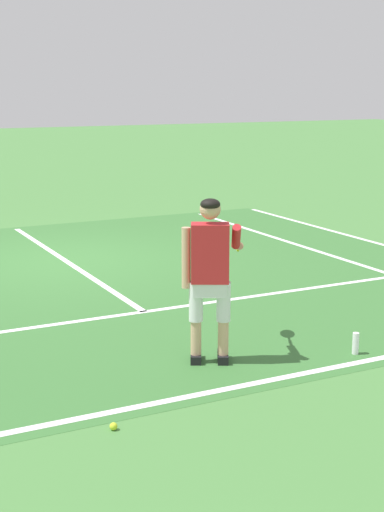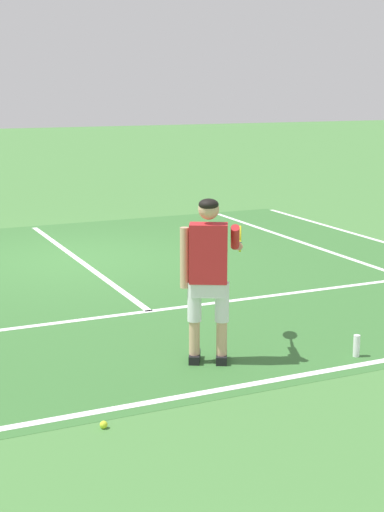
{
  "view_description": "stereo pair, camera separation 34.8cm",
  "coord_description": "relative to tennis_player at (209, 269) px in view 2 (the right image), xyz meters",
  "views": [
    {
      "loc": [
        -3.65,
        -11.84,
        2.8
      ],
      "look_at": [
        -0.11,
        -4.84,
        1.05
      ],
      "focal_mm": 53.73,
      "sensor_mm": 36.0,
      "label": 1
    },
    {
      "loc": [
        -3.34,
        -11.99,
        2.8
      ],
      "look_at": [
        -0.11,
        -4.84,
        1.05
      ],
      "focal_mm": 53.73,
      "sensor_mm": 36.0,
      "label": 2
    }
  ],
  "objects": [
    {
      "name": "line_baseline",
      "position": [
        0.09,
        -0.73,
        -0.99
      ],
      "size": [
        10.98,
        0.1,
        0.01
      ],
      "primitive_type": "cube",
      "color": "white",
      "rests_on": "ground"
    },
    {
      "name": "water_bottle",
      "position": [
        1.49,
        -0.5,
        -0.87
      ],
      "size": [
        0.07,
        0.07,
        0.24
      ],
      "primitive_type": "cylinder",
      "color": "white",
      "rests_on": "ground"
    },
    {
      "name": "ground_plane",
      "position": [
        0.09,
        5.22,
        -0.99
      ],
      "size": [
        80.0,
        80.0,
        0.0
      ],
      "primitive_type": "plane",
      "color": "#477F3D"
    },
    {
      "name": "line_centre_service",
      "position": [
        0.09,
        5.14,
        -0.99
      ],
      "size": [
        0.1,
        6.4,
        0.01
      ],
      "primitive_type": "cube",
      "color": "white",
      "rests_on": "ground"
    },
    {
      "name": "tennis_ball_near_feet",
      "position": [
        -1.48,
        -1.06,
        -0.96
      ],
      "size": [
        0.07,
        0.07,
        0.07
      ],
      "primitive_type": "sphere",
      "color": "#CCE02D",
      "rests_on": "ground"
    },
    {
      "name": "line_singles_right",
      "position": [
        4.21,
        3.81,
        -0.99
      ],
      "size": [
        0.1,
        9.07,
        0.01
      ],
      "primitive_type": "cube",
      "color": "white",
      "rests_on": "ground"
    },
    {
      "name": "tennis_player",
      "position": [
        0.0,
        0.0,
        0.0
      ],
      "size": [
        1.02,
        0.93,
        1.71
      ],
      "color": "black",
      "rests_on": "ground"
    },
    {
      "name": "court_inner_surface",
      "position": [
        0.09,
        3.81,
        -0.99
      ],
      "size": [
        10.98,
        9.47,
        0.0
      ],
      "primitive_type": "cube",
      "color": "#387033",
      "rests_on": "ground"
    },
    {
      "name": "line_service",
      "position": [
        0.09,
        1.94,
        -0.99
      ],
      "size": [
        8.23,
        0.1,
        0.01
      ],
      "primitive_type": "cube",
      "color": "white",
      "rests_on": "ground"
    }
  ]
}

